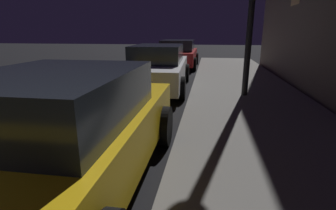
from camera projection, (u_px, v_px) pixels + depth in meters
car_yellow_cab at (64, 130)px, 2.99m from camera, size 2.15×4.19×1.43m
car_white at (158, 67)px, 8.41m from camera, size 2.10×4.62×1.43m
car_red at (178, 54)px, 13.71m from camera, size 2.12×4.53×1.43m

